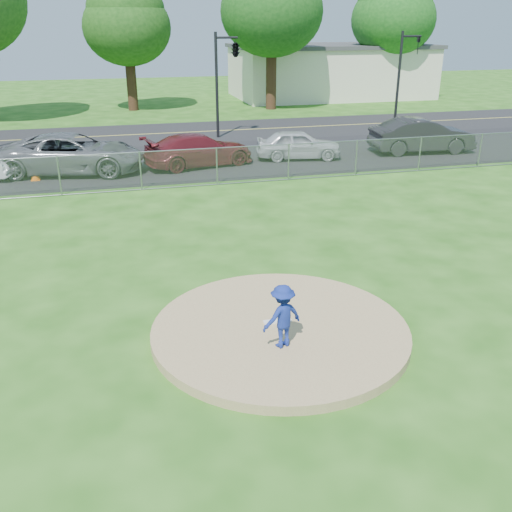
{
  "coord_description": "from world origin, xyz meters",
  "views": [
    {
      "loc": [
        -3.15,
        -10.02,
        6.14
      ],
      "look_at": [
        0.0,
        2.0,
        1.0
      ],
      "focal_mm": 40.0,
      "sensor_mm": 36.0,
      "label": 1
    }
  ],
  "objects_px": {
    "traffic_signal_center": "(233,51)",
    "traffic_cone": "(35,172)",
    "commercial_building": "(330,71)",
    "tree_far_right": "(394,8)",
    "tree_center": "(126,15)",
    "parked_car_gray": "(72,154)",
    "parked_car_charcoal": "(422,135)",
    "parked_car_darkred": "(199,150)",
    "parked_car_pearl": "(298,144)",
    "pitcher": "(282,316)",
    "traffic_signal_right": "(403,71)"
  },
  "relations": [
    {
      "from": "traffic_signal_center",
      "to": "traffic_cone",
      "type": "height_order",
      "value": "traffic_signal_center"
    },
    {
      "from": "commercial_building",
      "to": "tree_far_right",
      "type": "height_order",
      "value": "tree_far_right"
    },
    {
      "from": "tree_center",
      "to": "traffic_signal_center",
      "type": "xyz_separation_m",
      "value": [
        4.97,
        -12.0,
        -1.86
      ]
    },
    {
      "from": "parked_car_gray",
      "to": "parked_car_charcoal",
      "type": "bearing_deg",
      "value": -79.16
    },
    {
      "from": "parked_car_darkred",
      "to": "parked_car_pearl",
      "type": "relative_size",
      "value": 1.24
    },
    {
      "from": "parked_car_charcoal",
      "to": "parked_car_darkred",
      "type": "bearing_deg",
      "value": 94.64
    },
    {
      "from": "traffic_signal_center",
      "to": "pitcher",
      "type": "relative_size",
      "value": 4.3
    },
    {
      "from": "parked_car_pearl",
      "to": "parked_car_darkred",
      "type": "bearing_deg",
      "value": 102.73
    },
    {
      "from": "traffic_cone",
      "to": "traffic_signal_center",
      "type": "bearing_deg",
      "value": 36.04
    },
    {
      "from": "parked_car_gray",
      "to": "parked_car_pearl",
      "type": "height_order",
      "value": "parked_car_gray"
    },
    {
      "from": "parked_car_gray",
      "to": "parked_car_darkred",
      "type": "xyz_separation_m",
      "value": [
        5.48,
        -0.1,
        -0.12
      ]
    },
    {
      "from": "pitcher",
      "to": "parked_car_darkred",
      "type": "bearing_deg",
      "value": -111.39
    },
    {
      "from": "traffic_signal_right",
      "to": "parked_car_gray",
      "type": "height_order",
      "value": "traffic_signal_right"
    },
    {
      "from": "tree_center",
      "to": "pitcher",
      "type": "distance_m",
      "value": 35.19
    },
    {
      "from": "traffic_signal_right",
      "to": "parked_car_darkred",
      "type": "height_order",
      "value": "traffic_signal_right"
    },
    {
      "from": "parked_car_gray",
      "to": "parked_car_darkred",
      "type": "relative_size",
      "value": 1.21
    },
    {
      "from": "traffic_signal_center",
      "to": "traffic_signal_right",
      "type": "xyz_separation_m",
      "value": [
        10.27,
        0.0,
        -1.25
      ]
    },
    {
      "from": "pitcher",
      "to": "traffic_cone",
      "type": "bearing_deg",
      "value": -86.47
    },
    {
      "from": "tree_center",
      "to": "parked_car_charcoal",
      "type": "distance_m",
      "value": 23.36
    },
    {
      "from": "commercial_building",
      "to": "tree_far_right",
      "type": "xyz_separation_m",
      "value": [
        4.0,
        -3.0,
        4.9
      ]
    },
    {
      "from": "tree_far_right",
      "to": "traffic_signal_right",
      "type": "distance_m",
      "value": 14.69
    },
    {
      "from": "tree_far_right",
      "to": "traffic_signal_center",
      "type": "bearing_deg",
      "value": -140.96
    },
    {
      "from": "commercial_building",
      "to": "parked_car_gray",
      "type": "bearing_deg",
      "value": -132.56
    },
    {
      "from": "traffic_signal_right",
      "to": "parked_car_gray",
      "type": "relative_size",
      "value": 0.93
    },
    {
      "from": "parked_car_darkred",
      "to": "parked_car_gray",
      "type": "bearing_deg",
      "value": 75.55
    },
    {
      "from": "traffic_signal_center",
      "to": "traffic_cone",
      "type": "relative_size",
      "value": 7.88
    },
    {
      "from": "commercial_building",
      "to": "parked_car_pearl",
      "type": "height_order",
      "value": "commercial_building"
    },
    {
      "from": "tree_far_right",
      "to": "traffic_signal_center",
      "type": "height_order",
      "value": "tree_far_right"
    },
    {
      "from": "tree_far_right",
      "to": "traffic_signal_right",
      "type": "bearing_deg",
      "value": -113.91
    },
    {
      "from": "parked_car_gray",
      "to": "commercial_building",
      "type": "bearing_deg",
      "value": -31.53
    },
    {
      "from": "parked_car_darkred",
      "to": "parked_car_pearl",
      "type": "bearing_deg",
      "value": -100.84
    },
    {
      "from": "tree_center",
      "to": "traffic_signal_center",
      "type": "height_order",
      "value": "tree_center"
    },
    {
      "from": "traffic_signal_right",
      "to": "parked_car_darkred",
      "type": "distance_m",
      "value": 15.15
    },
    {
      "from": "parked_car_gray",
      "to": "parked_car_pearl",
      "type": "bearing_deg",
      "value": -78.29
    },
    {
      "from": "traffic_signal_center",
      "to": "parked_car_darkred",
      "type": "relative_size",
      "value": 1.12
    },
    {
      "from": "commercial_building",
      "to": "traffic_signal_right",
      "type": "distance_m",
      "value": 16.14
    },
    {
      "from": "traffic_cone",
      "to": "pitcher",
      "type": "bearing_deg",
      "value": -68.73
    },
    {
      "from": "traffic_signal_center",
      "to": "parked_car_gray",
      "type": "relative_size",
      "value": 0.93
    },
    {
      "from": "traffic_signal_right",
      "to": "parked_car_pearl",
      "type": "bearing_deg",
      "value": -143.49
    },
    {
      "from": "tree_center",
      "to": "parked_car_gray",
      "type": "xyz_separation_m",
      "value": [
        -3.64,
        -18.47,
        -5.62
      ]
    },
    {
      "from": "pitcher",
      "to": "parked_car_darkred",
      "type": "xyz_separation_m",
      "value": [
        1.03,
        16.16,
        -0.12
      ]
    },
    {
      "from": "parked_car_pearl",
      "to": "parked_car_charcoal",
      "type": "relative_size",
      "value": 0.79
    },
    {
      "from": "pitcher",
      "to": "parked_car_charcoal",
      "type": "xyz_separation_m",
      "value": [
        12.26,
        16.2,
        -0.0
      ]
    },
    {
      "from": "traffic_cone",
      "to": "parked_car_gray",
      "type": "distance_m",
      "value": 1.84
    },
    {
      "from": "tree_far_right",
      "to": "parked_car_gray",
      "type": "height_order",
      "value": "tree_far_right"
    },
    {
      "from": "traffic_signal_center",
      "to": "pitcher",
      "type": "height_order",
      "value": "traffic_signal_center"
    },
    {
      "from": "tree_far_right",
      "to": "commercial_building",
      "type": "bearing_deg",
      "value": 143.13
    },
    {
      "from": "traffic_signal_right",
      "to": "pitcher",
      "type": "distance_m",
      "value": 27.04
    },
    {
      "from": "traffic_signal_right",
      "to": "parked_car_darkred",
      "type": "xyz_separation_m",
      "value": [
        -13.39,
        -6.57,
        -2.63
      ]
    },
    {
      "from": "traffic_signal_right",
      "to": "traffic_cone",
      "type": "bearing_deg",
      "value": -160.13
    }
  ]
}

